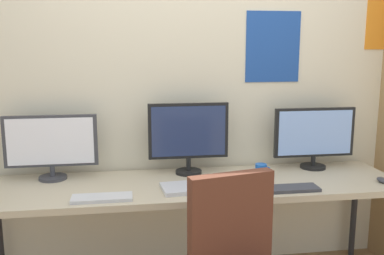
{
  "coord_description": "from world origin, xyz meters",
  "views": [
    {
      "loc": [
        -0.4,
        -2.03,
        1.6
      ],
      "look_at": [
        0.0,
        0.65,
        1.09
      ],
      "focal_mm": 40.63,
      "sensor_mm": 36.0,
      "label": 1
    }
  ],
  "objects_px": {
    "monitor_center": "(188,135)",
    "monitor_right": "(314,135)",
    "coffee_mug": "(261,171)",
    "desk": "(193,189)",
    "monitor_left": "(51,144)",
    "keyboard_left": "(102,198)",
    "keyboard_right": "(290,188)",
    "laptop_closed": "(188,188)",
    "mouse_right_side": "(382,180)"
  },
  "relations": [
    {
      "from": "keyboard_left",
      "to": "keyboard_right",
      "type": "relative_size",
      "value": 0.99
    },
    {
      "from": "coffee_mug",
      "to": "desk",
      "type": "bearing_deg",
      "value": -173.72
    },
    {
      "from": "keyboard_right",
      "to": "coffee_mug",
      "type": "height_order",
      "value": "coffee_mug"
    },
    {
      "from": "coffee_mug",
      "to": "mouse_right_side",
      "type": "bearing_deg",
      "value": -17.02
    },
    {
      "from": "monitor_left",
      "to": "keyboard_left",
      "type": "distance_m",
      "value": 0.6
    },
    {
      "from": "monitor_left",
      "to": "keyboard_right",
      "type": "height_order",
      "value": "monitor_left"
    },
    {
      "from": "monitor_right",
      "to": "keyboard_left",
      "type": "height_order",
      "value": "monitor_right"
    },
    {
      "from": "keyboard_right",
      "to": "laptop_closed",
      "type": "distance_m",
      "value": 0.62
    },
    {
      "from": "keyboard_left",
      "to": "mouse_right_side",
      "type": "height_order",
      "value": "mouse_right_side"
    },
    {
      "from": "laptop_closed",
      "to": "coffee_mug",
      "type": "distance_m",
      "value": 0.55
    },
    {
      "from": "mouse_right_side",
      "to": "keyboard_right",
      "type": "bearing_deg",
      "value": -174.95
    },
    {
      "from": "monitor_left",
      "to": "monitor_right",
      "type": "bearing_deg",
      "value": 0.0
    },
    {
      "from": "monitor_right",
      "to": "keyboard_right",
      "type": "distance_m",
      "value": 0.6
    },
    {
      "from": "mouse_right_side",
      "to": "coffee_mug",
      "type": "distance_m",
      "value": 0.77
    },
    {
      "from": "monitor_right",
      "to": "laptop_closed",
      "type": "xyz_separation_m",
      "value": [
        -0.95,
        -0.34,
        -0.23
      ]
    },
    {
      "from": "keyboard_left",
      "to": "monitor_center",
      "type": "bearing_deg",
      "value": 38.31
    },
    {
      "from": "laptop_closed",
      "to": "monitor_right",
      "type": "bearing_deg",
      "value": 14.47
    },
    {
      "from": "monitor_right",
      "to": "mouse_right_side",
      "type": "xyz_separation_m",
      "value": [
        0.3,
        -0.39,
        -0.22
      ]
    },
    {
      "from": "monitor_right",
      "to": "coffee_mug",
      "type": "bearing_deg",
      "value": -159.64
    },
    {
      "from": "monitor_left",
      "to": "coffee_mug",
      "type": "height_order",
      "value": "monitor_left"
    },
    {
      "from": "monitor_right",
      "to": "keyboard_right",
      "type": "relative_size",
      "value": 1.68
    },
    {
      "from": "keyboard_left",
      "to": "laptop_closed",
      "type": "xyz_separation_m",
      "value": [
        0.51,
        0.1,
        0.0
      ]
    },
    {
      "from": "monitor_center",
      "to": "monitor_right",
      "type": "distance_m",
      "value": 0.9
    },
    {
      "from": "monitor_right",
      "to": "laptop_closed",
      "type": "relative_size",
      "value": 1.82
    },
    {
      "from": "desk",
      "to": "monitor_left",
      "type": "height_order",
      "value": "monitor_left"
    },
    {
      "from": "monitor_center",
      "to": "keyboard_right",
      "type": "xyz_separation_m",
      "value": [
        0.56,
        -0.44,
        -0.26
      ]
    },
    {
      "from": "monitor_right",
      "to": "monitor_left",
      "type": "bearing_deg",
      "value": -180.0
    },
    {
      "from": "laptop_closed",
      "to": "desk",
      "type": "bearing_deg",
      "value": 63.85
    },
    {
      "from": "keyboard_right",
      "to": "monitor_right",
      "type": "bearing_deg",
      "value": 52.45
    },
    {
      "from": "monitor_left",
      "to": "mouse_right_side",
      "type": "height_order",
      "value": "monitor_left"
    },
    {
      "from": "monitor_right",
      "to": "mouse_right_side",
      "type": "bearing_deg",
      "value": -52.09
    },
    {
      "from": "monitor_right",
      "to": "mouse_right_side",
      "type": "relative_size",
      "value": 6.08
    },
    {
      "from": "monitor_center",
      "to": "laptop_closed",
      "type": "xyz_separation_m",
      "value": [
        -0.05,
        -0.34,
        -0.26
      ]
    },
    {
      "from": "monitor_left",
      "to": "monitor_right",
      "type": "distance_m",
      "value": 1.8
    },
    {
      "from": "monitor_right",
      "to": "monitor_center",
      "type": "bearing_deg",
      "value": -180.0
    },
    {
      "from": "desk",
      "to": "mouse_right_side",
      "type": "xyz_separation_m",
      "value": [
        1.2,
        -0.17,
        0.06
      ]
    },
    {
      "from": "monitor_left",
      "to": "keyboard_left",
      "type": "xyz_separation_m",
      "value": [
        0.34,
        -0.44,
        -0.22
      ]
    },
    {
      "from": "mouse_right_side",
      "to": "coffee_mug",
      "type": "height_order",
      "value": "coffee_mug"
    },
    {
      "from": "desk",
      "to": "keyboard_left",
      "type": "xyz_separation_m",
      "value": [
        -0.56,
        -0.23,
        0.06
      ]
    },
    {
      "from": "keyboard_left",
      "to": "mouse_right_side",
      "type": "relative_size",
      "value": 3.58
    },
    {
      "from": "desk",
      "to": "monitor_right",
      "type": "bearing_deg",
      "value": 13.28
    },
    {
      "from": "monitor_center",
      "to": "keyboard_left",
      "type": "distance_m",
      "value": 0.76
    },
    {
      "from": "mouse_right_side",
      "to": "laptop_closed",
      "type": "xyz_separation_m",
      "value": [
        -1.25,
        0.05,
        -0.0
      ]
    },
    {
      "from": "monitor_right",
      "to": "keyboard_right",
      "type": "bearing_deg",
      "value": -127.55
    },
    {
      "from": "monitor_left",
      "to": "monitor_center",
      "type": "relative_size",
      "value": 1.09
    },
    {
      "from": "monitor_right",
      "to": "coffee_mug",
      "type": "relative_size",
      "value": 5.51
    },
    {
      "from": "keyboard_left",
      "to": "keyboard_right",
      "type": "xyz_separation_m",
      "value": [
        1.12,
        0.0,
        0.0
      ]
    },
    {
      "from": "keyboard_right",
      "to": "keyboard_left",
      "type": "bearing_deg",
      "value": 180.0
    },
    {
      "from": "monitor_left",
      "to": "monitor_right",
      "type": "height_order",
      "value": "monitor_right"
    },
    {
      "from": "keyboard_left",
      "to": "desk",
      "type": "bearing_deg",
      "value": 22.33
    }
  ]
}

